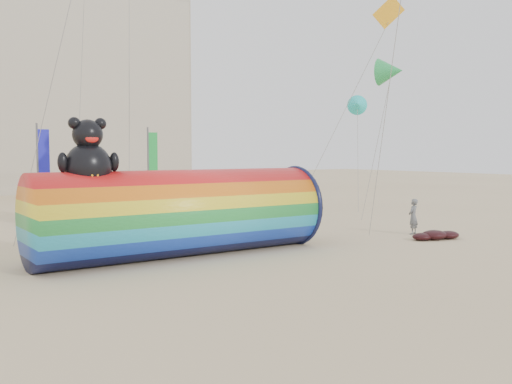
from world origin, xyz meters
TOP-DOWN VIEW (x-y plane):
  - ground at (0.00, 0.00)m, footprint 160.00×160.00m
  - windsock_assembly at (-1.02, 4.02)m, footprint 10.73×3.27m
  - kite_handler at (10.15, 2.82)m, footprint 0.68×0.55m
  - fabric_bundle at (9.85, 1.29)m, footprint 2.62×1.35m
  - festival_banners at (-0.09, 15.76)m, footprint 7.13×1.42m

SIDE VIEW (x-z plane):
  - ground at x=0.00m, z-range 0.00..0.00m
  - fabric_bundle at x=9.85m, z-range -0.03..0.37m
  - kite_handler at x=10.15m, z-range 0.00..1.63m
  - windsock_assembly at x=-1.02m, z-range -0.83..4.11m
  - festival_banners at x=-0.09m, z-range 0.04..5.24m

